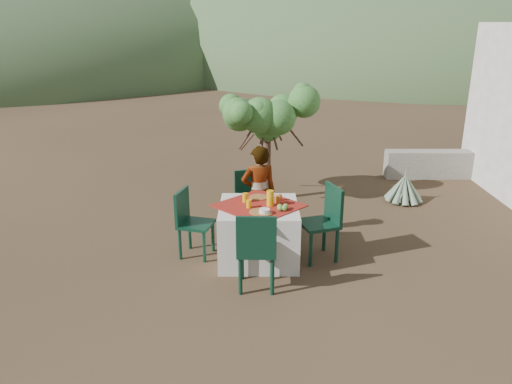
{
  "coord_description": "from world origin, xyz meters",
  "views": [
    {
      "loc": [
        -0.32,
        -6.32,
        3.02
      ],
      "look_at": [
        -0.33,
        0.12,
        0.81
      ],
      "focal_mm": 35.0,
      "sensor_mm": 36.0,
      "label": 1
    }
  ],
  "objects_px": {
    "person": "(259,193)",
    "agave": "(404,189)",
    "shrub_tree": "(271,121)",
    "chair_right": "(325,219)",
    "chair_far": "(250,198)",
    "chair_near": "(256,248)",
    "juice_pitcher": "(270,198)",
    "table": "(259,232)",
    "chair_left": "(190,220)"
  },
  "relations": [
    {
      "from": "chair_left",
      "to": "agave",
      "type": "xyz_separation_m",
      "value": [
        3.48,
        2.11,
        -0.27
      ]
    },
    {
      "from": "table",
      "to": "chair_near",
      "type": "xyz_separation_m",
      "value": [
        -0.03,
        -0.84,
        0.17
      ]
    },
    {
      "from": "chair_right",
      "to": "chair_near",
      "type": "bearing_deg",
      "value": -64.26
    },
    {
      "from": "chair_near",
      "to": "chair_left",
      "type": "relative_size",
      "value": 1.08
    },
    {
      "from": "shrub_tree",
      "to": "chair_left",
      "type": "bearing_deg",
      "value": -116.61
    },
    {
      "from": "chair_left",
      "to": "shrub_tree",
      "type": "relative_size",
      "value": 0.51
    },
    {
      "from": "table",
      "to": "chair_left",
      "type": "height_order",
      "value": "chair_left"
    },
    {
      "from": "chair_left",
      "to": "juice_pitcher",
      "type": "distance_m",
      "value": 1.13
    },
    {
      "from": "table",
      "to": "juice_pitcher",
      "type": "distance_m",
      "value": 0.51
    },
    {
      "from": "table",
      "to": "chair_far",
      "type": "distance_m",
      "value": 0.99
    },
    {
      "from": "chair_far",
      "to": "agave",
      "type": "bearing_deg",
      "value": 7.25
    },
    {
      "from": "chair_near",
      "to": "person",
      "type": "distance_m",
      "value": 1.5
    },
    {
      "from": "chair_far",
      "to": "chair_right",
      "type": "distance_m",
      "value": 1.36
    },
    {
      "from": "chair_left",
      "to": "person",
      "type": "xyz_separation_m",
      "value": [
        0.92,
        0.54,
        0.19
      ]
    },
    {
      "from": "person",
      "to": "juice_pitcher",
      "type": "bearing_deg",
      "value": 87.91
    },
    {
      "from": "agave",
      "to": "person",
      "type": "bearing_deg",
      "value": -148.38
    },
    {
      "from": "chair_far",
      "to": "chair_near",
      "type": "height_order",
      "value": "chair_near"
    },
    {
      "from": "chair_near",
      "to": "chair_right",
      "type": "relative_size",
      "value": 0.98
    },
    {
      "from": "table",
      "to": "chair_near",
      "type": "bearing_deg",
      "value": -92.01
    },
    {
      "from": "chair_near",
      "to": "shrub_tree",
      "type": "relative_size",
      "value": 0.55
    },
    {
      "from": "chair_far",
      "to": "table",
      "type": "bearing_deg",
      "value": -100.92
    },
    {
      "from": "table",
      "to": "person",
      "type": "height_order",
      "value": "person"
    },
    {
      "from": "table",
      "to": "agave",
      "type": "distance_m",
      "value": 3.4
    },
    {
      "from": "chair_left",
      "to": "chair_right",
      "type": "distance_m",
      "value": 1.78
    },
    {
      "from": "juice_pitcher",
      "to": "table",
      "type": "bearing_deg",
      "value": 172.38
    },
    {
      "from": "table",
      "to": "person",
      "type": "xyz_separation_m",
      "value": [
        0.0,
        0.66,
        0.32
      ]
    },
    {
      "from": "chair_right",
      "to": "shrub_tree",
      "type": "bearing_deg",
      "value": 177.12
    },
    {
      "from": "chair_far",
      "to": "shrub_tree",
      "type": "bearing_deg",
      "value": 58.62
    },
    {
      "from": "chair_near",
      "to": "shrub_tree",
      "type": "bearing_deg",
      "value": -93.09
    },
    {
      "from": "table",
      "to": "chair_near",
      "type": "relative_size",
      "value": 1.32
    },
    {
      "from": "agave",
      "to": "juice_pitcher",
      "type": "height_order",
      "value": "juice_pitcher"
    },
    {
      "from": "juice_pitcher",
      "to": "shrub_tree",
      "type": "bearing_deg",
      "value": 88.35
    },
    {
      "from": "person",
      "to": "chair_far",
      "type": "bearing_deg",
      "value": -82.88
    },
    {
      "from": "shrub_tree",
      "to": "chair_right",
      "type": "bearing_deg",
      "value": -74.41
    },
    {
      "from": "table",
      "to": "chair_right",
      "type": "relative_size",
      "value": 1.3
    },
    {
      "from": "chair_left",
      "to": "juice_pitcher",
      "type": "bearing_deg",
      "value": -82.8
    },
    {
      "from": "chair_near",
      "to": "chair_right",
      "type": "height_order",
      "value": "chair_right"
    },
    {
      "from": "shrub_tree",
      "to": "agave",
      "type": "bearing_deg",
      "value": -3.38
    },
    {
      "from": "agave",
      "to": "juice_pitcher",
      "type": "bearing_deg",
      "value": -136.99
    },
    {
      "from": "person",
      "to": "shrub_tree",
      "type": "xyz_separation_m",
      "value": [
        0.21,
        1.72,
        0.71
      ]
    },
    {
      "from": "table",
      "to": "chair_far",
      "type": "bearing_deg",
      "value": 96.98
    },
    {
      "from": "table",
      "to": "person",
      "type": "relative_size",
      "value": 0.94
    },
    {
      "from": "person",
      "to": "chair_right",
      "type": "bearing_deg",
      "value": 130.28
    },
    {
      "from": "person",
      "to": "agave",
      "type": "height_order",
      "value": "person"
    },
    {
      "from": "chair_left",
      "to": "person",
      "type": "height_order",
      "value": "person"
    },
    {
      "from": "chair_right",
      "to": "person",
      "type": "distance_m",
      "value": 1.07
    },
    {
      "from": "table",
      "to": "juice_pitcher",
      "type": "relative_size",
      "value": 6.33
    },
    {
      "from": "table",
      "to": "shrub_tree",
      "type": "relative_size",
      "value": 0.73
    },
    {
      "from": "person",
      "to": "agave",
      "type": "relative_size",
      "value": 1.96
    },
    {
      "from": "chair_far",
      "to": "chair_near",
      "type": "xyz_separation_m",
      "value": [
        0.09,
        -1.81,
        0.03
      ]
    }
  ]
}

